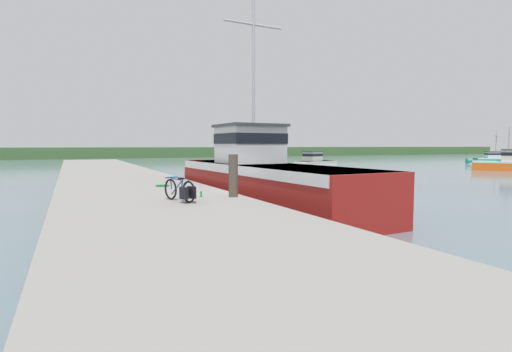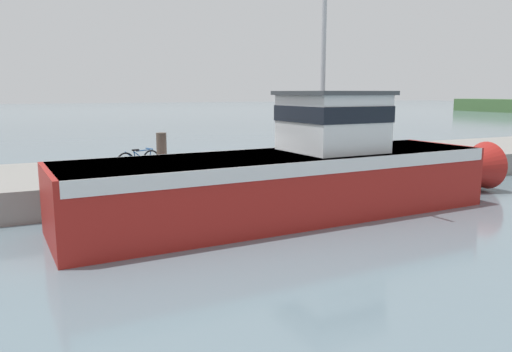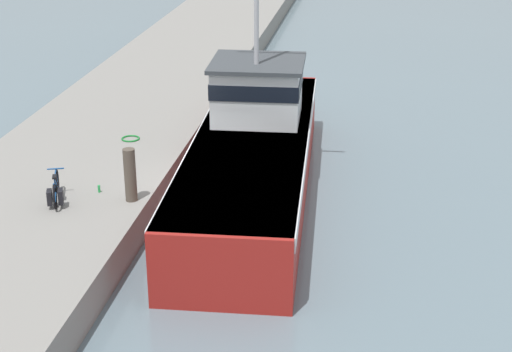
{
  "view_description": "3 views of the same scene",
  "coord_description": "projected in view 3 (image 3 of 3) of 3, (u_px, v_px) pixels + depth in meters",
  "views": [
    {
      "loc": [
        -6.84,
        -13.92,
        2.67
      ],
      "look_at": [
        -0.75,
        -0.96,
        1.58
      ],
      "focal_mm": 28.0,
      "sensor_mm": 36.0,
      "label": 1
    },
    {
      "loc": [
        13.45,
        -5.38,
        3.63
      ],
      "look_at": [
        -0.22,
        1.11,
        1.08
      ],
      "focal_mm": 35.0,
      "sensor_mm": 36.0,
      "label": 2
    },
    {
      "loc": [
        4.32,
        -19.49,
        9.46
      ],
      "look_at": [
        1.2,
        0.61,
        1.0
      ],
      "focal_mm": 55.0,
      "sensor_mm": 36.0,
      "label": 3
    }
  ],
  "objects": [
    {
      "name": "ground_plane",
      "position": [
        211.0,
        214.0,
        22.03
      ],
      "size": [
        320.0,
        320.0,
        0.0
      ],
      "primitive_type": "plane",
      "color": "slate"
    },
    {
      "name": "dock_pier",
      "position": [
        61.0,
        190.0,
        22.47
      ],
      "size": [
        6.02,
        80.0,
        0.94
      ],
      "primitive_type": "cube",
      "color": "gray",
      "rests_on": "ground_plane"
    },
    {
      "name": "fishing_boat_main",
      "position": [
        254.0,
        146.0,
        23.42
      ],
      "size": [
        3.89,
        15.36,
        9.59
      ],
      "rotation": [
        0.0,
        0.0,
        0.05
      ],
      "color": "maroon",
      "rests_on": "ground_plane"
    },
    {
      "name": "bicycle_touring",
      "position": [
        56.0,
        191.0,
        20.36
      ],
      "size": [
        0.75,
        1.61,
        0.74
      ],
      "rotation": [
        0.0,
        0.0,
        0.33
      ],
      "color": "black",
      "rests_on": "dock_pier"
    },
    {
      "name": "mooring_post",
      "position": [
        130.0,
        175.0,
        20.37
      ],
      "size": [
        0.32,
        0.32,
        1.44
      ],
      "primitive_type": "cylinder",
      "color": "#51473D",
      "rests_on": "dock_pier"
    },
    {
      "name": "hose_coil",
      "position": [
        131.0,
        139.0,
        24.98
      ],
      "size": [
        0.59,
        0.59,
        0.05
      ],
      "primitive_type": "torus",
      "color": "#197A2D",
      "rests_on": "dock_pier"
    },
    {
      "name": "water_bottle_on_curb",
      "position": [
        99.0,
        189.0,
        21.09
      ],
      "size": [
        0.07,
        0.07,
        0.2
      ],
      "primitive_type": "cylinder",
      "color": "green",
      "rests_on": "dock_pier"
    }
  ]
}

